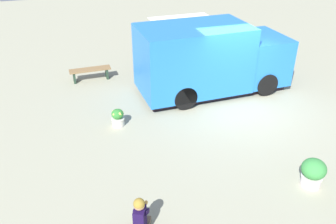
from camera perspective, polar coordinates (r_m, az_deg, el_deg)
The scene contains 6 objects.
ground_plane at distance 12.13m, azimuth 11.71°, elevation 0.80°, with size 40.00×40.00×0.00m, color #9F9F84.
food_truck at distance 12.61m, azimuth 6.78°, elevation 8.28°, with size 5.43×2.91×2.48m.
person_customer at distance 7.38m, azimuth -4.52°, elevation -16.91°, with size 0.62×0.79×0.93m.
planter_flowering_near at distance 10.82m, azimuth -8.17°, elevation -0.91°, with size 0.41×0.41×0.56m.
planter_flowering_far at distance 9.10m, azimuth 22.53°, elevation -9.00°, with size 0.58×0.58×0.73m.
plaza_bench at distance 14.03m, azimuth -12.53°, elevation 6.43°, with size 1.59×0.46×0.48m.
Camera 1 is at (5.40, 9.24, 5.72)m, focal length 37.47 mm.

